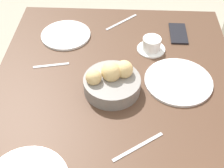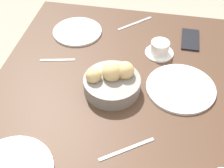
# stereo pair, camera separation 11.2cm
# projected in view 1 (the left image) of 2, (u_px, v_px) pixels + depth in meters

# --- Properties ---
(dining_table) EXTENTS (1.24, 0.93, 0.76)m
(dining_table) POSITION_uv_depth(u_px,v_px,m) (115.00, 122.00, 1.17)
(dining_table) COLOR #4C3323
(dining_table) RESTS_ON ground_plane
(bread_basket) EXTENTS (0.21, 0.21, 0.11)m
(bread_basket) POSITION_uv_depth(u_px,v_px,m) (112.00, 81.00, 1.12)
(bread_basket) COLOR gray
(bread_basket) RESTS_ON dining_table
(plate_near_left) EXTENTS (0.22, 0.22, 0.01)m
(plate_near_left) POSITION_uv_depth(u_px,v_px,m) (66.00, 35.00, 1.38)
(plate_near_left) COLOR white
(plate_near_left) RESTS_ON dining_table
(plate_far_center) EXTENTS (0.26, 0.26, 0.01)m
(plate_far_center) POSITION_uv_depth(u_px,v_px,m) (178.00, 81.00, 1.17)
(plate_far_center) COLOR white
(plate_far_center) RESTS_ON dining_table
(coffee_cup) EXTENTS (0.12, 0.12, 0.06)m
(coffee_cup) POSITION_uv_depth(u_px,v_px,m) (152.00, 45.00, 1.30)
(coffee_cup) COLOR white
(coffee_cup) RESTS_ON dining_table
(fork_silver) EXTENTS (0.14, 0.14, 0.00)m
(fork_silver) POSITION_uv_depth(u_px,v_px,m) (122.00, 22.00, 1.46)
(fork_silver) COLOR #B7B7BC
(fork_silver) RESTS_ON dining_table
(knife_silver) EXTENTS (0.12, 0.16, 0.00)m
(knife_silver) POSITION_uv_depth(u_px,v_px,m) (138.00, 147.00, 0.97)
(knife_silver) COLOR #B7B7BC
(knife_silver) RESTS_ON dining_table
(spoon_coffee) EXTENTS (0.04, 0.14, 0.00)m
(spoon_coffee) POSITION_uv_depth(u_px,v_px,m) (51.00, 65.00, 1.24)
(spoon_coffee) COLOR #B7B7BC
(spoon_coffee) RESTS_ON dining_table
(cell_phone) EXTENTS (0.15, 0.07, 0.01)m
(cell_phone) POSITION_uv_depth(u_px,v_px,m) (178.00, 33.00, 1.39)
(cell_phone) COLOR black
(cell_phone) RESTS_ON dining_table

